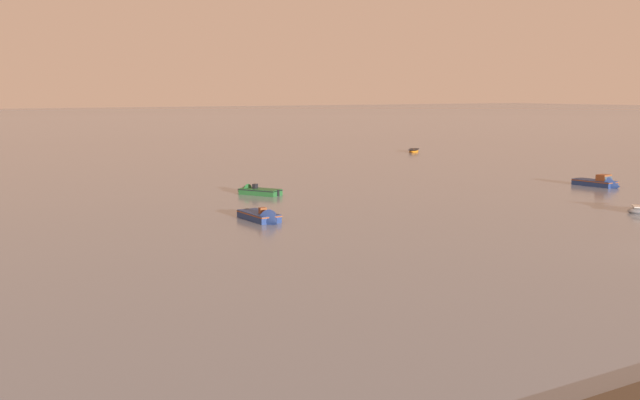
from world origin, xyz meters
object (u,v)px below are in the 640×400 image
Objects in this scene: rowboat_moored_0 at (414,151)px; motorboat_moored_3 at (601,184)px; motorboat_moored_2 at (263,218)px; motorboat_moored_0 at (254,192)px.

motorboat_moored_3 is (-10.94, -41.73, 0.10)m from rowboat_moored_0.
rowboat_moored_0 is (47.06, 41.96, -0.04)m from motorboat_moored_2.
motorboat_moored_3 is (30.37, -12.54, 0.07)m from motorboat_moored_0.
motorboat_moored_0 is at bearing -10.16° from rowboat_moored_0.
motorboat_moored_0 is 1.19× the size of rowboat_moored_0.
rowboat_moored_0 is 0.78× the size of motorboat_moored_3.
motorboat_moored_3 reaches higher than rowboat_moored_0.
motorboat_moored_3 is at bearing 89.77° from motorboat_moored_2.
motorboat_moored_0 is at bearing 155.15° from motorboat_moored_2.
motorboat_moored_3 is at bearing 29.91° from rowboat_moored_0.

